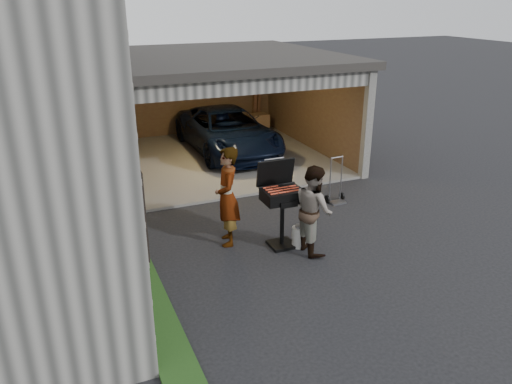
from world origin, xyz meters
TOP-DOWN VIEW (x-y plane):
  - ground at (0.00, 0.00)m, footprint 80.00×80.00m
  - groundcover_strip at (-2.25, -1.00)m, footprint 0.50×8.00m
  - garage at (0.76, 6.79)m, footprint 6.80×6.30m
  - minivan at (1.43, 6.84)m, footprint 2.10×4.53m
  - woman at (-0.50, 1.52)m, footprint 0.60×0.77m
  - man at (0.80, 0.64)m, footprint 0.65×0.81m
  - bbq_grill at (0.37, 1.05)m, footprint 0.71×0.63m
  - propane_tank at (0.65, 0.86)m, footprint 0.28×0.28m
  - plywood_panel at (-2.40, 1.60)m, footprint 0.21×0.75m
  - hand_truck at (2.40, 2.42)m, footprint 0.45×0.34m

SIDE VIEW (x-z plane):
  - ground at x=0.00m, z-range 0.00..0.00m
  - groundcover_strip at x=-2.25m, z-range 0.00..0.06m
  - propane_tank at x=0.65m, z-range 0.00..0.39m
  - hand_truck at x=2.40m, z-range -0.33..0.74m
  - plywood_panel at x=-2.40m, z-range 0.00..0.82m
  - minivan at x=1.43m, z-range 0.00..1.26m
  - man at x=0.80m, z-range 0.00..1.62m
  - woman at x=-0.50m, z-range 0.00..1.85m
  - bbq_grill at x=0.37m, z-range 0.15..1.75m
  - garage at x=0.76m, z-range 0.42..3.32m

